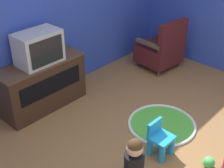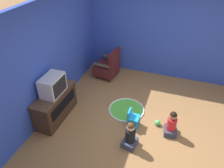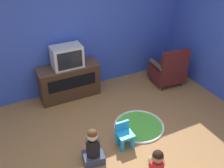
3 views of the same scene
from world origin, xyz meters
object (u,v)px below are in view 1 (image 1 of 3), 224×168
object	(u,v)px
tv_cabinet	(42,84)
television	(39,48)
black_armchair	(161,50)
child_watching_center	(134,167)
toy_ball	(209,162)
yellow_kid_chair	(160,140)

from	to	relation	value
tv_cabinet	television	bearing A→B (deg)	-90.00
black_armchair	child_watching_center	size ratio (longest dim) A/B	1.46
television	toy_ball	bearing A→B (deg)	-77.35
black_armchair	child_watching_center	xyz separation A→B (m)	(-2.35, -1.34, -0.07)
tv_cabinet	toy_ball	xyz separation A→B (m)	(0.51, -2.28, -0.29)
television	toy_ball	xyz separation A→B (m)	(0.51, -2.26, -0.84)
yellow_kid_chair	toy_ball	distance (m)	0.57
tv_cabinet	child_watching_center	bearing A→B (deg)	-97.98
television	black_armchair	size ratio (longest dim) A/B	0.65
yellow_kid_chair	child_watching_center	distance (m)	0.59
television	child_watching_center	size ratio (longest dim) A/B	0.95
black_armchair	yellow_kid_chair	size ratio (longest dim) A/B	2.16
tv_cabinet	black_armchair	bearing A→B (deg)	-13.44
yellow_kid_chair	tv_cabinet	bearing A→B (deg)	101.29
tv_cabinet	yellow_kid_chair	size ratio (longest dim) A/B	2.96
tv_cabinet	child_watching_center	size ratio (longest dim) A/B	2.00
tv_cabinet	yellow_kid_chair	world-z (taller)	tv_cabinet
tv_cabinet	toy_ball	size ratio (longest dim) A/B	9.36
yellow_kid_chair	toy_ball	bearing A→B (deg)	-69.55
black_armchair	toy_ball	bearing A→B (deg)	53.73
child_watching_center	toy_ball	size ratio (longest dim) A/B	4.68
tv_cabinet	child_watching_center	world-z (taller)	tv_cabinet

